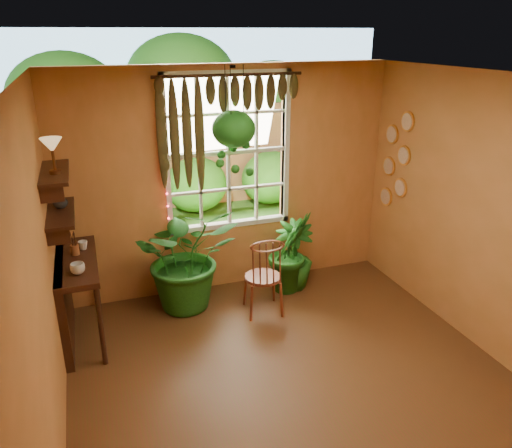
{
  "coord_description": "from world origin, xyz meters",
  "views": [
    {
      "loc": [
        -1.59,
        -3.25,
        3.03
      ],
      "look_at": [
        -0.05,
        1.15,
        1.22
      ],
      "focal_mm": 35.0,
      "sensor_mm": 36.0,
      "label": 1
    }
  ],
  "objects_px": {
    "potted_plant_mid": "(291,251)",
    "hanging_basket": "(234,133)",
    "counter_ledge": "(69,292)",
    "windsor_chair": "(264,287)",
    "potted_plant_left": "(187,256)"
  },
  "relations": [
    {
      "from": "potted_plant_mid",
      "to": "hanging_basket",
      "type": "distance_m",
      "value": 1.62
    },
    {
      "from": "counter_ledge",
      "to": "hanging_basket",
      "type": "height_order",
      "value": "hanging_basket"
    },
    {
      "from": "hanging_basket",
      "to": "potted_plant_mid",
      "type": "bearing_deg",
      "value": -12.01
    },
    {
      "from": "counter_ledge",
      "to": "potted_plant_mid",
      "type": "height_order",
      "value": "potted_plant_mid"
    },
    {
      "from": "windsor_chair",
      "to": "hanging_basket",
      "type": "distance_m",
      "value": 1.76
    },
    {
      "from": "potted_plant_mid",
      "to": "windsor_chair",
      "type": "bearing_deg",
      "value": -140.37
    },
    {
      "from": "potted_plant_left",
      "to": "potted_plant_mid",
      "type": "height_order",
      "value": "potted_plant_left"
    },
    {
      "from": "windsor_chair",
      "to": "potted_plant_left",
      "type": "relative_size",
      "value": 0.86
    },
    {
      "from": "hanging_basket",
      "to": "counter_ledge",
      "type": "bearing_deg",
      "value": -168.09
    },
    {
      "from": "counter_ledge",
      "to": "potted_plant_mid",
      "type": "xyz_separation_m",
      "value": [
        2.56,
        0.26,
        -0.04
      ]
    },
    {
      "from": "counter_ledge",
      "to": "potted_plant_left",
      "type": "bearing_deg",
      "value": 12.4
    },
    {
      "from": "windsor_chair",
      "to": "hanging_basket",
      "type": "relative_size",
      "value": 0.91
    },
    {
      "from": "windsor_chair",
      "to": "hanging_basket",
      "type": "bearing_deg",
      "value": 112.15
    },
    {
      "from": "potted_plant_left",
      "to": "potted_plant_mid",
      "type": "bearing_deg",
      "value": -1.0
    },
    {
      "from": "windsor_chair",
      "to": "potted_plant_left",
      "type": "distance_m",
      "value": 0.94
    }
  ]
}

